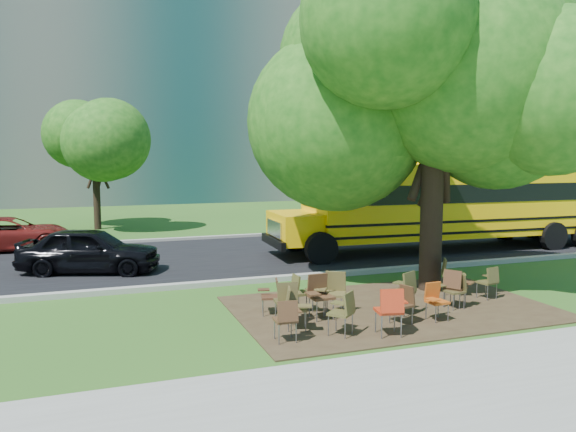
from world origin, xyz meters
name	(u,v)px	position (x,y,z in m)	size (l,w,h in m)	color
ground	(342,307)	(0.00, 0.00, 0.00)	(160.00, 160.00, 0.00)	#285019
sidewalk	(489,394)	(0.00, -5.00, 0.02)	(60.00, 4.00, 0.04)	gray
dirt_patch	(391,308)	(1.00, -0.50, 0.01)	(7.00, 4.50, 0.03)	#382819
asphalt_road	(255,255)	(0.00, 7.00, 0.02)	(80.00, 8.00, 0.04)	black
kerb_near	(296,277)	(0.00, 3.00, 0.07)	(80.00, 0.25, 0.14)	gray
kerb_far	(228,237)	(0.00, 11.10, 0.07)	(80.00, 0.25, 0.14)	gray
building_main	(46,55)	(-8.00, 36.00, 11.00)	(38.00, 16.00, 22.00)	slate
building_right	(401,62)	(24.00, 38.00, 12.50)	(30.00, 16.00, 25.00)	slate
bg_tree_2	(95,138)	(-5.00, 16.00, 4.21)	(4.80, 4.80, 6.62)	black
bg_tree_3	(369,123)	(8.00, 14.00, 5.03)	(5.60, 5.60, 7.84)	black
bg_tree_4	(512,138)	(16.00, 13.00, 4.34)	(5.00, 5.00, 6.85)	black
main_tree	(435,80)	(2.80, 0.71, 5.28)	(7.12, 7.12, 8.85)	black
school_bus	(458,200)	(7.32, 5.74, 1.80)	(12.86, 3.33, 3.12)	#FFBF08
chair_0	(287,316)	(-1.99, -1.91, 0.51)	(0.56, 0.49, 0.83)	#4C2E1B
chair_1	(288,298)	(-1.60, -0.84, 0.56)	(0.64, 0.53, 0.91)	#463D1E
chair_2	(344,309)	(-0.85, -1.91, 0.54)	(0.60, 0.75, 0.88)	#4D4721
chair_3	(319,292)	(-0.87, -0.73, 0.59)	(0.63, 0.59, 0.96)	#4C2F1B
chair_4	(391,307)	(-0.04, -2.26, 0.60)	(0.72, 0.57, 0.97)	#B72D13
chair_5	(435,298)	(1.36, -1.64, 0.50)	(0.53, 0.51, 0.81)	#B54B13
chair_6	(455,288)	(2.32, -1.00, 0.49)	(0.51, 0.53, 0.79)	#473E1E
chair_7	(456,284)	(2.38, -0.94, 0.55)	(0.74, 0.59, 0.89)	#492C1A
chair_8	(272,293)	(-1.70, -0.11, 0.49)	(0.48, 0.61, 0.80)	#452718
chair_9	(333,289)	(-0.47, -0.56, 0.59)	(0.80, 0.63, 0.95)	brown
chair_10	(301,289)	(-1.04, -0.13, 0.52)	(0.52, 0.55, 0.85)	#4E4A22
chair_11	(404,288)	(0.98, -1.06, 0.60)	(0.66, 0.79, 0.97)	#47431E
chair_12	(450,273)	(2.93, 0.06, 0.56)	(0.60, 0.76, 0.91)	#49441F
chair_13	(489,279)	(3.58, -0.60, 0.50)	(0.55, 0.56, 0.81)	#48421F
chair_14	(402,301)	(0.58, -1.63, 0.50)	(0.59, 0.55, 0.81)	#432A18
chair_15	(294,305)	(-1.62, -1.28, 0.53)	(0.53, 0.67, 0.86)	brown
black_car	(90,250)	(-5.37, 5.79, 0.68)	(1.60, 3.99, 1.36)	black
bg_car_red	(11,234)	(-8.03, 10.77, 0.61)	(2.04, 4.42, 1.23)	maroon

